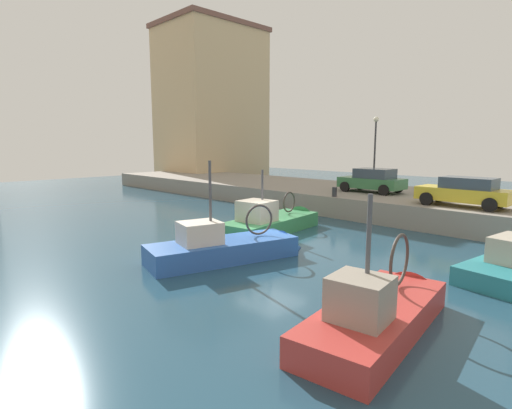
% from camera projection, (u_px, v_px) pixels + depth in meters
% --- Properties ---
extents(water_surface, '(80.00, 80.00, 0.00)m').
position_uv_depth(water_surface, '(272.00, 245.00, 16.96)').
color(water_surface, navy).
rests_on(water_surface, ground).
extents(quay_wall, '(9.00, 56.00, 1.20)m').
position_uv_depth(quay_wall, '(400.00, 203.00, 24.80)').
color(quay_wall, gray).
rests_on(quay_wall, ground).
extents(fishing_boat_red, '(6.08, 2.48, 4.02)m').
position_uv_depth(fishing_boat_red, '(381.00, 322.00, 9.36)').
color(fishing_boat_red, '#BC3833').
rests_on(fishing_boat_red, ground).
extents(fishing_boat_green, '(6.59, 2.77, 3.95)m').
position_uv_depth(fishing_boat_green, '(275.00, 228.00, 19.81)').
color(fishing_boat_green, '#388951').
rests_on(fishing_boat_green, ground).
extents(fishing_boat_blue, '(6.52, 3.21, 4.46)m').
position_uv_depth(fishing_boat_blue, '(231.00, 256.00, 14.93)').
color(fishing_boat_blue, '#2D60B7').
rests_on(fishing_boat_blue, ground).
extents(parked_car_green, '(2.12, 3.95, 1.49)m').
position_uv_depth(parked_car_green, '(372.00, 180.00, 25.24)').
color(parked_car_green, '#387547').
rests_on(parked_car_green, quay_wall).
extents(parked_car_yellow, '(1.84, 4.19, 1.44)m').
position_uv_depth(parked_car_yellow, '(465.00, 192.00, 19.47)').
color(parked_car_yellow, gold).
rests_on(parked_car_yellow, quay_wall).
extents(mooring_bollard_mid, '(0.28, 0.28, 0.55)m').
position_uv_depth(mooring_bollard_mid, '(334.00, 192.00, 23.22)').
color(mooring_bollard_mid, '#2D2D33').
rests_on(mooring_bollard_mid, quay_wall).
extents(quay_streetlamp, '(0.36, 0.36, 4.83)m').
position_uv_depth(quay_streetlamp, '(375.00, 140.00, 27.19)').
color(quay_streetlamp, '#38383D').
rests_on(quay_streetlamp, quay_wall).
extents(waterfront_building_central, '(10.98, 8.65, 17.24)m').
position_uv_depth(waterfront_building_central, '(211.00, 105.00, 46.10)').
color(waterfront_building_central, '#D1B284').
rests_on(waterfront_building_central, ground).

